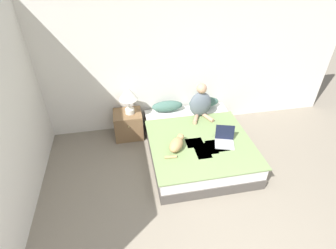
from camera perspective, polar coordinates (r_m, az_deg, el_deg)
The scene contains 10 objects.
wall_back at distance 4.88m, azimuth 3.54°, elevation 13.34°, with size 6.09×0.05×2.55m.
wall_side at distance 3.67m, azimuth -31.89°, elevation -0.65°, with size 0.05×4.05×2.55m.
bed at distance 4.56m, azimuth 6.33°, elevation -4.39°, with size 1.65×1.97×0.41m.
pillow_near at distance 4.98m, azimuth -0.16°, elevation 4.02°, with size 0.59×0.22×0.20m.
pillow_far at distance 5.14m, azimuth 7.80°, elevation 4.78°, with size 0.59×0.22×0.20m.
person_sitting at distance 4.79m, azimuth 7.11°, elevation 4.63°, with size 0.40×0.39×0.66m.
cat_tabby at distance 4.08m, azimuth 1.91°, elevation -4.29°, with size 0.38×0.41×0.18m.
laptop_open at distance 4.32m, azimuth 12.21°, elevation -3.29°, with size 0.38×0.38×0.26m.
nightstand at distance 4.98m, azimuth -8.62°, elevation 0.02°, with size 0.52×0.48×0.51m.
table_lamp at distance 4.65m, azimuth -8.65°, elevation 6.39°, with size 0.33×0.33×0.52m.
Camera 1 is at (-1.14, -1.30, 3.12)m, focal length 28.00 mm.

